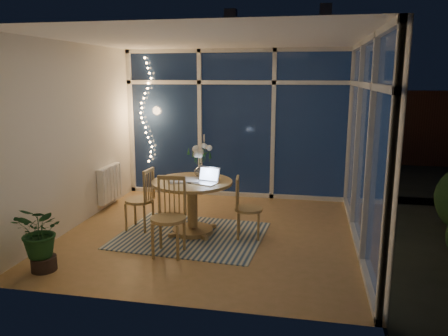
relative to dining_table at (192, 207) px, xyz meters
The scene contains 25 objects.
floor 0.46m from the dining_table, 14.67° to the left, with size 4.00×4.00×0.00m, color olive.
ceiling 2.24m from the dining_table, 14.67° to the left, with size 4.00×4.00×0.00m, color white.
wall_back 2.28m from the dining_table, 82.78° to the left, with size 4.00×0.04×2.60m, color white.
wall_front 2.16m from the dining_table, 82.27° to the right, with size 4.00×0.04×2.60m, color white.
wall_left 1.97m from the dining_table, behind, with size 0.04×4.00×2.60m, color white.
wall_right 2.45m from the dining_table, ahead, with size 0.04×4.00×2.60m, color white.
window_wall_back 2.25m from the dining_table, 82.64° to the left, with size 4.00×0.10×2.60m, color silver.
window_wall_right 2.41m from the dining_table, ahead, with size 0.10×4.00×2.60m, color silver.
radiator 1.94m from the dining_table, 150.00° to the left, with size 0.10×0.70×0.58m, color white.
fairy_lights 2.66m from the dining_table, 125.46° to the left, with size 0.24×0.10×1.85m, color #FFB566, non-canonical shape.
garden_patio 5.14m from the dining_table, 81.45° to the left, with size 12.00×6.00×0.10m, color black.
garden_fence 5.60m from the dining_table, 87.31° to the left, with size 11.00×0.08×1.80m, color #372014.
neighbour_roof 8.78m from the dining_table, 86.25° to the left, with size 7.00×3.00×2.20m, color #373A43.
garden_shrubs 3.51m from the dining_table, 98.82° to the left, with size 0.90×0.90×0.90m, color black.
rug 0.38m from the dining_table, 90.00° to the right, with size 1.93×1.54×0.01m, color beige.
dining_table is the anchor object (origin of this frame).
chair_left 0.78m from the dining_table, behind, with size 0.42×0.42×0.90m, color olive.
chair_right 0.78m from the dining_table, ahead, with size 0.39×0.39×0.85m, color olive.
chair_front 0.79m from the dining_table, 96.61° to the right, with size 0.45×0.45×0.97m, color olive.
laptop 0.54m from the dining_table, 27.98° to the right, with size 0.31×0.27×0.23m, color #B7B7BC, non-canonical shape.
flower_vase 0.57m from the dining_table, 83.07° to the left, with size 0.20×0.20×0.21m, color white.
bowl 0.50m from the dining_table, 26.88° to the left, with size 0.15×0.15×0.04m, color white.
newspapers 0.40m from the dining_table, behind, with size 0.40×0.31×0.02m, color beige.
phone 0.40m from the dining_table, 72.50° to the right, with size 0.12×0.06×0.01m, color black.
potted_plant 1.98m from the dining_table, 132.27° to the right, with size 0.54×0.47×0.76m, color #18431D.
Camera 1 is at (1.27, -5.62, 2.14)m, focal length 35.00 mm.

